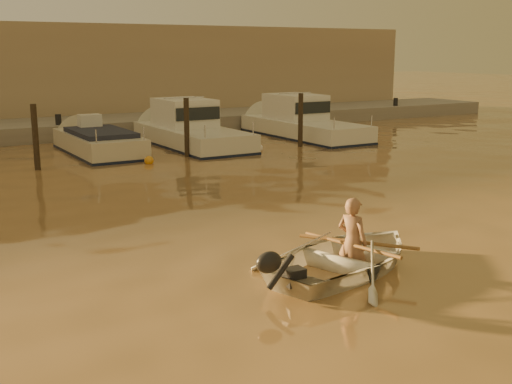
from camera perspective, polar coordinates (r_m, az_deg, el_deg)
ground_plane at (r=8.29m, az=3.84°, el=-12.92°), size 160.00×160.00×0.00m
dinghy at (r=10.75m, az=8.22°, el=-5.69°), size 3.94×3.33×0.69m
person at (r=10.76m, az=8.55°, el=-4.41°), size 0.52×0.64×1.51m
outboard_motor at (r=9.57m, az=3.30°, el=-7.56°), size 0.98×0.66×0.70m
oar_port at (r=10.89m, az=8.97°, el=-4.41°), size 1.12×1.84×0.13m
oar_starboard at (r=10.73m, az=8.40°, el=-4.65°), size 0.37×2.09×0.13m
moored_boat_3 at (r=23.37m, az=-13.78°, el=3.90°), size 1.98×5.75×0.95m
moored_boat_4 at (r=24.60m, az=-5.73°, el=5.54°), size 2.32×7.14×1.75m
moored_boat_5 at (r=27.18m, az=4.28°, el=6.22°), size 2.25×7.55×1.75m
piling_2 at (r=20.54m, az=-18.99°, el=4.35°), size 0.18×0.18×2.20m
piling_3 at (r=22.08m, az=-6.17°, el=5.47°), size 0.18×0.18×2.20m
piling_4 at (r=24.39m, az=3.98°, el=6.16°), size 0.18×0.18×2.20m
fender_d at (r=20.92m, az=-9.49°, el=2.77°), size 0.30×0.30×0.30m
fender_e at (r=23.31m, az=0.27°, el=3.92°), size 0.30×0.30×0.30m
quay at (r=28.19m, az=-21.76°, el=4.62°), size 52.00×4.00×1.00m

